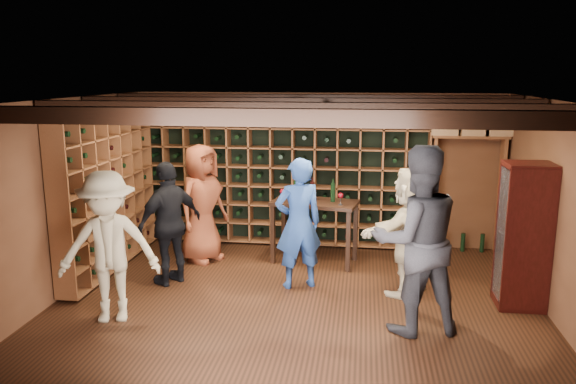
# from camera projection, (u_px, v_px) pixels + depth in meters

# --- Properties ---
(ground) EXTENTS (6.00, 6.00, 0.00)m
(ground) POSITION_uv_depth(u_px,v_px,m) (297.00, 300.00, 7.09)
(ground) COLOR black
(ground) RESTS_ON ground
(room_shell) EXTENTS (6.00, 6.00, 6.00)m
(room_shell) POSITION_uv_depth(u_px,v_px,m) (298.00, 107.00, 6.63)
(room_shell) COLOR brown
(room_shell) RESTS_ON ground
(wine_rack_back) EXTENTS (4.65, 0.30, 2.20)m
(wine_rack_back) POSITION_uv_depth(u_px,v_px,m) (282.00, 176.00, 9.18)
(wine_rack_back) COLOR brown
(wine_rack_back) RESTS_ON ground
(wine_rack_left) EXTENTS (0.30, 2.65, 2.20)m
(wine_rack_left) POSITION_uv_depth(u_px,v_px,m) (108.00, 191.00, 8.02)
(wine_rack_left) COLOR brown
(wine_rack_left) RESTS_ON ground
(crate_shelf) EXTENTS (1.20, 0.32, 2.07)m
(crate_shelf) POSITION_uv_depth(u_px,v_px,m) (469.00, 155.00, 8.69)
(crate_shelf) COLOR brown
(crate_shelf) RESTS_ON ground
(display_cabinet) EXTENTS (0.55, 0.50, 1.75)m
(display_cabinet) POSITION_uv_depth(u_px,v_px,m) (523.00, 239.00, 6.75)
(display_cabinet) COLOR #370D0B
(display_cabinet) RESTS_ON ground
(man_blue_shirt) EXTENTS (0.75, 0.64, 1.75)m
(man_blue_shirt) POSITION_uv_depth(u_px,v_px,m) (298.00, 223.00, 7.37)
(man_blue_shirt) COLOR navy
(man_blue_shirt) RESTS_ON ground
(man_grey_suit) EXTENTS (1.18, 1.03, 2.08)m
(man_grey_suit) POSITION_uv_depth(u_px,v_px,m) (417.00, 240.00, 6.06)
(man_grey_suit) COLOR black
(man_grey_suit) RESTS_ON ground
(guest_red_floral) EXTENTS (0.91, 1.04, 1.78)m
(guest_red_floral) POSITION_uv_depth(u_px,v_px,m) (202.00, 203.00, 8.42)
(guest_red_floral) COLOR maroon
(guest_red_floral) RESTS_ON ground
(guest_woman_black) EXTENTS (0.90, 1.04, 1.68)m
(guest_woman_black) POSITION_uv_depth(u_px,v_px,m) (170.00, 223.00, 7.51)
(guest_woman_black) COLOR black
(guest_woman_black) RESTS_ON ground
(guest_khaki) EXTENTS (1.26, 0.92, 1.75)m
(guest_khaki) POSITION_uv_depth(u_px,v_px,m) (109.00, 247.00, 6.36)
(guest_khaki) COLOR gray
(guest_khaki) RESTS_ON ground
(guest_beige) EXTENTS (1.31, 1.54, 1.66)m
(guest_beige) POSITION_uv_depth(u_px,v_px,m) (410.00, 231.00, 7.17)
(guest_beige) COLOR tan
(guest_beige) RESTS_ON ground
(tasting_table) EXTENTS (1.34, 0.84, 1.22)m
(tasting_table) POSITION_uv_depth(u_px,v_px,m) (315.00, 209.00, 8.35)
(tasting_table) COLOR black
(tasting_table) RESTS_ON ground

